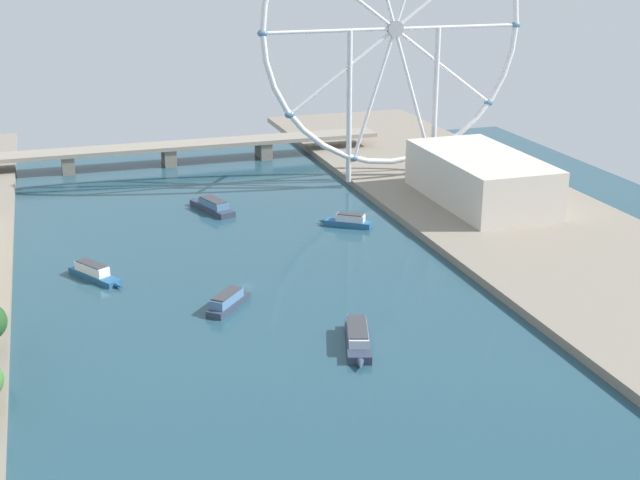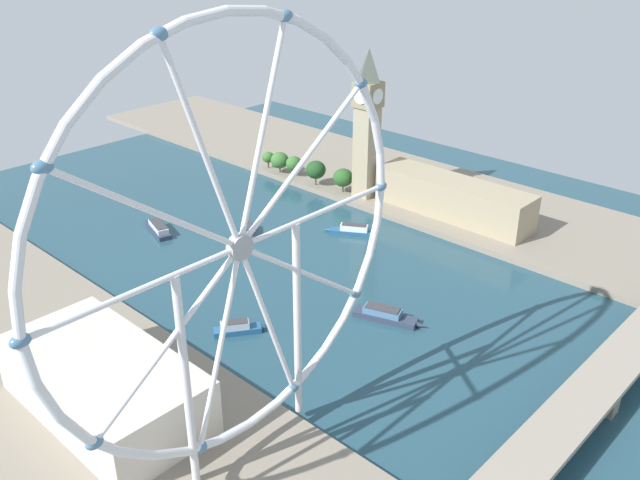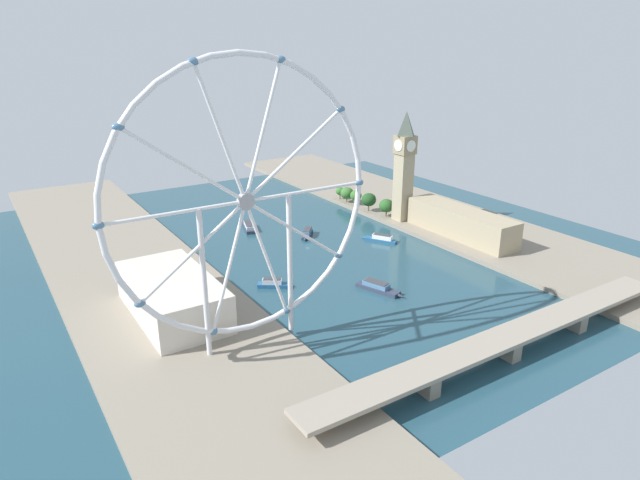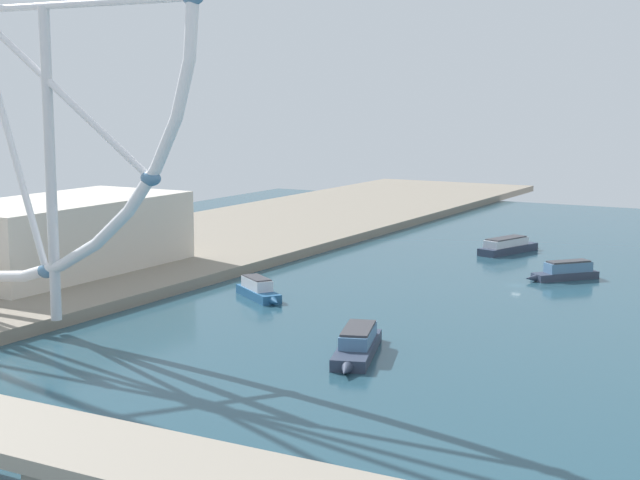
# 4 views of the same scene
# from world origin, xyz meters

# --- Properties ---
(ground_plane) EXTENTS (409.22, 409.22, 0.00)m
(ground_plane) POSITION_xyz_m (0.00, 0.00, 0.00)
(ground_plane) COLOR #234756
(riverbank_left) EXTENTS (90.00, 520.00, 3.00)m
(riverbank_left) POSITION_xyz_m (-119.61, 0.00, 1.50)
(riverbank_left) COLOR gray
(riverbank_left) RESTS_ON ground_plane
(riverbank_right) EXTENTS (90.00, 520.00, 3.00)m
(riverbank_right) POSITION_xyz_m (119.61, 0.00, 1.50)
(riverbank_right) COLOR gray
(riverbank_right) RESTS_ON ground_plane
(clock_tower) EXTENTS (13.93, 13.93, 83.62)m
(clock_tower) POSITION_xyz_m (-87.62, -2.04, 46.57)
(clock_tower) COLOR tan
(clock_tower) RESTS_ON riverbank_left
(parliament_block) EXTENTS (22.00, 88.59, 19.89)m
(parliament_block) POSITION_xyz_m (-97.97, 50.25, 12.94)
(parliament_block) COLOR tan
(parliament_block) RESTS_ON riverbank_left
(tree_row_embankment) EXTENTS (14.76, 71.62, 15.04)m
(tree_row_embankment) POSITION_xyz_m (-80.83, -42.28, 11.64)
(tree_row_embankment) COLOR #513823
(tree_row_embankment) RESTS_ON riverbank_left
(ferris_wheel) EXTENTS (125.82, 3.20, 130.20)m
(ferris_wheel) POSITION_xyz_m (93.68, 102.71, 70.76)
(ferris_wheel) COLOR silver
(ferris_wheel) RESTS_ON riverbank_right
(riverside_hall) EXTENTS (37.35, 74.19, 20.32)m
(riverside_hall) POSITION_xyz_m (115.36, 56.06, 13.16)
(riverside_hall) COLOR beige
(riverside_hall) RESTS_ON riverbank_right
(river_bridge) EXTENTS (221.22, 16.41, 10.44)m
(river_bridge) POSITION_xyz_m (0.00, 172.09, 8.21)
(river_bridge) COLOR gray
(river_bridge) RESTS_ON ground_plane
(tour_boat_0) EXTENTS (13.87, 29.52, 5.34)m
(tour_boat_0) POSITION_xyz_m (20.01, -53.18, 2.26)
(tour_boat_0) COLOR #2D384C
(tour_boat_0) RESTS_ON ground_plane
(tour_boat_1) EXTENTS (17.29, 25.08, 5.33)m
(tour_boat_1) POSITION_xyz_m (-47.80, 22.33, 2.17)
(tour_boat_1) COLOR #235684
(tour_boat_1) RESTS_ON ground_plane
(tour_boat_2) EXTENTS (15.22, 30.96, 5.57)m
(tour_boat_2) POSITION_xyz_m (5.45, 86.47, 2.23)
(tour_boat_2) COLOR #2D384C
(tour_boat_2) RESTS_ON ground_plane
(tour_boat_3) EXTENTS (20.28, 15.64, 5.43)m
(tour_boat_3) POSITION_xyz_m (53.39, 49.39, 2.19)
(tour_boat_3) COLOR #235684
(tour_boat_3) RESTS_ON ground_plane
(tour_boat_4) EXTENTS (17.83, 19.73, 5.39)m
(tour_boat_4) POSITION_xyz_m (-9.48, -15.78, 2.27)
(tour_boat_4) COLOR #2D384C
(tour_boat_4) RESTS_ON ground_plane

